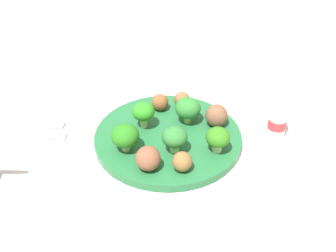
{
  "coord_description": "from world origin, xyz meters",
  "views": [
    {
      "loc": [
        -0.02,
        -0.65,
        0.51
      ],
      "look_at": [
        0.0,
        0.0,
        0.04
      ],
      "focal_mm": 46.36,
      "sensor_mm": 36.0,
      "label": 1
    }
  ],
  "objects_px": {
    "broccoli_floret_mid_right": "(125,136)",
    "fork": "(38,124)",
    "broccoli_floret_front_left": "(188,108)",
    "meatball_back_left": "(182,162)",
    "meatball_back_right": "(148,158)",
    "yogurt_bottle": "(278,121)",
    "broccoli_floret_front_right": "(175,138)",
    "broccoli_floret_back_left": "(143,112)",
    "meatball_far_rim": "(182,100)",
    "meatball_mid_right": "(216,116)",
    "knife": "(33,134)",
    "meatball_front_right": "(160,102)",
    "plate": "(168,138)",
    "napkin": "(32,131)",
    "broccoli_floret_far_rim": "(218,138)"
  },
  "relations": [
    {
      "from": "meatball_front_right",
      "to": "napkin",
      "type": "xyz_separation_m",
      "value": [
        -0.25,
        -0.05,
        -0.03
      ]
    },
    {
      "from": "broccoli_floret_front_right",
      "to": "napkin",
      "type": "relative_size",
      "value": 0.3
    },
    {
      "from": "meatball_front_right",
      "to": "yogurt_bottle",
      "type": "height_order",
      "value": "yogurt_bottle"
    },
    {
      "from": "plate",
      "to": "fork",
      "type": "xyz_separation_m",
      "value": [
        -0.26,
        0.05,
        -0.0
      ]
    },
    {
      "from": "meatball_far_rim",
      "to": "meatball_mid_right",
      "type": "xyz_separation_m",
      "value": [
        0.06,
        -0.07,
        0.01
      ]
    },
    {
      "from": "broccoli_floret_front_left",
      "to": "broccoli_floret_far_rim",
      "type": "xyz_separation_m",
      "value": [
        0.05,
        -0.09,
        -0.0
      ]
    },
    {
      "from": "broccoli_floret_far_rim",
      "to": "meatball_back_left",
      "type": "relative_size",
      "value": 1.38
    },
    {
      "from": "broccoli_floret_front_left",
      "to": "meatball_front_right",
      "type": "distance_m",
      "value": 0.07
    },
    {
      "from": "meatball_mid_right",
      "to": "fork",
      "type": "distance_m",
      "value": 0.36
    },
    {
      "from": "fork",
      "to": "plate",
      "type": "bearing_deg",
      "value": -11.79
    },
    {
      "from": "fork",
      "to": "knife",
      "type": "xyz_separation_m",
      "value": [
        -0.0,
        -0.04,
        -0.0
      ]
    },
    {
      "from": "meatball_far_rim",
      "to": "yogurt_bottle",
      "type": "bearing_deg",
      "value": -24.99
    },
    {
      "from": "meatball_front_right",
      "to": "broccoli_floret_mid_right",
      "type": "bearing_deg",
      "value": -115.87
    },
    {
      "from": "meatball_back_left",
      "to": "meatball_back_right",
      "type": "xyz_separation_m",
      "value": [
        -0.06,
        0.0,
        0.0
      ]
    },
    {
      "from": "broccoli_floret_front_right",
      "to": "meatball_back_right",
      "type": "xyz_separation_m",
      "value": [
        -0.05,
        -0.04,
        -0.01
      ]
    },
    {
      "from": "broccoli_floret_front_right",
      "to": "knife",
      "type": "bearing_deg",
      "value": 166.06
    },
    {
      "from": "plate",
      "to": "broccoli_floret_front_right",
      "type": "bearing_deg",
      "value": -78.04
    },
    {
      "from": "napkin",
      "to": "broccoli_floret_far_rim",
      "type": "bearing_deg",
      "value": -13.86
    },
    {
      "from": "broccoli_floret_front_right",
      "to": "meatball_front_right",
      "type": "relative_size",
      "value": 1.48
    },
    {
      "from": "broccoli_floret_back_left",
      "to": "meatball_back_right",
      "type": "bearing_deg",
      "value": -85.37
    },
    {
      "from": "meatball_back_left",
      "to": "fork",
      "type": "distance_m",
      "value": 0.32
    },
    {
      "from": "meatball_far_rim",
      "to": "meatball_back_right",
      "type": "height_order",
      "value": "meatball_back_right"
    },
    {
      "from": "broccoli_floret_far_rim",
      "to": "broccoli_floret_back_left",
      "type": "bearing_deg",
      "value": 149.83
    },
    {
      "from": "broccoli_floret_front_left",
      "to": "napkin",
      "type": "xyz_separation_m",
      "value": [
        -0.31,
        -0.0,
        -0.05
      ]
    },
    {
      "from": "broccoli_floret_back_left",
      "to": "broccoli_floret_front_right",
      "type": "relative_size",
      "value": 1.04
    },
    {
      "from": "broccoli_floret_front_left",
      "to": "broccoli_floret_back_left",
      "type": "height_order",
      "value": "same"
    },
    {
      "from": "meatball_back_left",
      "to": "meatball_mid_right",
      "type": "bearing_deg",
      "value": 60.52
    },
    {
      "from": "broccoli_floret_front_left",
      "to": "broccoli_floret_far_rim",
      "type": "relative_size",
      "value": 1.08
    },
    {
      "from": "broccoli_floret_back_left",
      "to": "meatball_far_rim",
      "type": "distance_m",
      "value": 0.11
    },
    {
      "from": "meatball_front_right",
      "to": "napkin",
      "type": "bearing_deg",
      "value": -168.84
    },
    {
      "from": "broccoli_floret_far_rim",
      "to": "meatball_far_rim",
      "type": "bearing_deg",
      "value": 110.73
    },
    {
      "from": "meatball_far_rim",
      "to": "broccoli_floret_far_rim",
      "type": "bearing_deg",
      "value": -69.27
    },
    {
      "from": "yogurt_bottle",
      "to": "meatball_back_left",
      "type": "bearing_deg",
      "value": -149.15
    },
    {
      "from": "napkin",
      "to": "fork",
      "type": "height_order",
      "value": "fork"
    },
    {
      "from": "plate",
      "to": "knife",
      "type": "bearing_deg",
      "value": 176.08
    },
    {
      "from": "broccoli_floret_back_left",
      "to": "fork",
      "type": "bearing_deg",
      "value": 172.61
    },
    {
      "from": "plate",
      "to": "broccoli_floret_front_left",
      "type": "distance_m",
      "value": 0.07
    },
    {
      "from": "broccoli_floret_mid_right",
      "to": "fork",
      "type": "xyz_separation_m",
      "value": [
        -0.18,
        0.1,
        -0.04
      ]
    },
    {
      "from": "broccoli_floret_back_left",
      "to": "meatball_mid_right",
      "type": "relative_size",
      "value": 1.19
    },
    {
      "from": "broccoli_floret_front_right",
      "to": "meatball_back_left",
      "type": "distance_m",
      "value": 0.05
    },
    {
      "from": "plate",
      "to": "meatball_back_left",
      "type": "bearing_deg",
      "value": -77.74
    },
    {
      "from": "broccoli_floret_front_right",
      "to": "broccoli_floret_mid_right",
      "type": "height_order",
      "value": "broccoli_floret_mid_right"
    },
    {
      "from": "meatball_front_right",
      "to": "meatball_back_right",
      "type": "relative_size",
      "value": 0.78
    },
    {
      "from": "meatball_far_rim",
      "to": "yogurt_bottle",
      "type": "distance_m",
      "value": 0.2
    },
    {
      "from": "broccoli_floret_front_left",
      "to": "meatball_front_right",
      "type": "bearing_deg",
      "value": 139.4
    },
    {
      "from": "napkin",
      "to": "knife",
      "type": "height_order",
      "value": "knife"
    },
    {
      "from": "meatball_back_right",
      "to": "yogurt_bottle",
      "type": "bearing_deg",
      "value": 23.63
    },
    {
      "from": "broccoli_floret_front_left",
      "to": "meatball_back_left",
      "type": "xyz_separation_m",
      "value": [
        -0.02,
        -0.14,
        -0.01
      ]
    },
    {
      "from": "broccoli_floret_mid_right",
      "to": "meatball_far_rim",
      "type": "bearing_deg",
      "value": 52.12
    },
    {
      "from": "broccoli_floret_far_rim",
      "to": "fork",
      "type": "xyz_separation_m",
      "value": [
        -0.35,
        0.1,
        -0.04
      ]
    }
  ]
}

